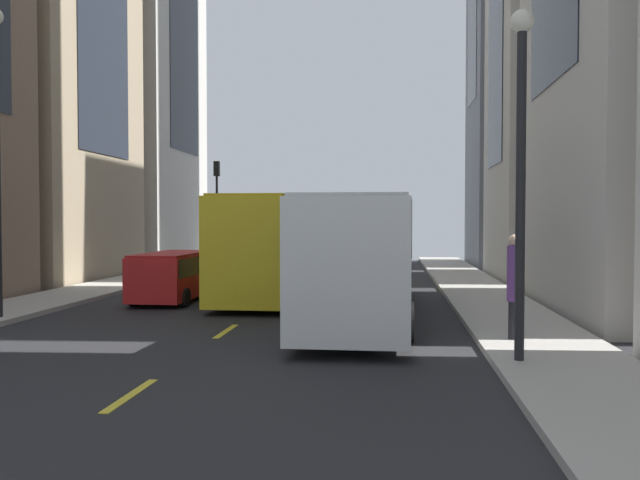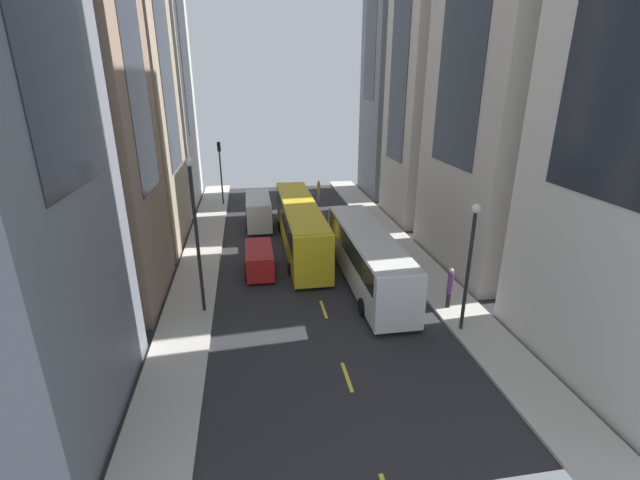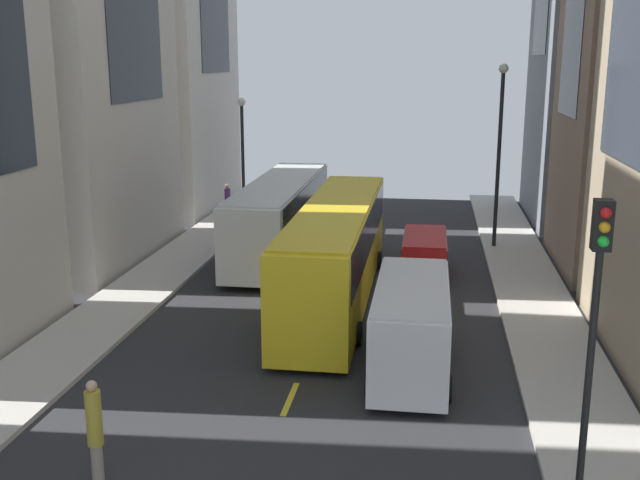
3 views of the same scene
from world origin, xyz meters
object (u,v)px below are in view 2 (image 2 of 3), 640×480
Objects in this scene: city_bus_white at (367,253)px; delivery_van_white at (258,209)px; streetcar_yellow at (300,222)px; pedestrian_walking_far at (319,191)px; pedestrian_crossing_near at (450,286)px; car_red_0 at (259,258)px; traffic_light_near_corner at (220,162)px.

city_bus_white reaches higher than delivery_van_white.
streetcar_yellow is 6.87m from delivery_van_white.
pedestrian_walking_far is (-6.41, -6.78, -0.30)m from delivery_van_white.
delivery_van_white is 9.34m from pedestrian_walking_far.
city_bus_white reaches higher than pedestrian_crossing_near.
streetcar_yellow is (3.40, -6.49, 0.12)m from city_bus_white.
streetcar_yellow is at bearing 115.22° from delivery_van_white.
pedestrian_crossing_near is (-10.19, 6.77, 0.42)m from car_red_0.
pedestrian_crossing_near is 27.41m from traffic_light_near_corner.
pedestrian_walking_far is at bearing -133.38° from delivery_van_white.
pedestrian_crossing_near is at bearing -12.36° from pedestrian_walking_far.
traffic_light_near_corner is at bearing -64.52° from streetcar_yellow.
traffic_light_near_corner is at bearing -112.22° from pedestrian_walking_far.
pedestrian_crossing_near is 23.80m from pedestrian_walking_far.
traffic_light_near_corner is (3.38, -7.01, 2.94)m from delivery_van_white.
traffic_light_near_corner is at bearing -79.63° from car_red_0.
car_red_0 is at bearing -99.70° from pedestrian_crossing_near.
car_red_0 is at bearing 88.46° from delivery_van_white.
streetcar_yellow is 13.47m from pedestrian_walking_far.
traffic_light_near_corner is (9.79, -0.23, 3.24)m from pedestrian_walking_far.
city_bus_white reaches higher than car_red_0.
city_bus_white is 5.59× the size of pedestrian_walking_far.
streetcar_yellow reaches higher than car_red_0.
pedestrian_crossing_near is at bearing 120.65° from delivery_van_white.
delivery_van_white is 8.32m from traffic_light_near_corner.
city_bus_white is at bearing 116.21° from traffic_light_near_corner.
delivery_van_white is 19.47m from pedestrian_crossing_near.
delivery_van_white is (6.32, -12.68, -0.49)m from city_bus_white.
traffic_light_near_corner reaches higher than city_bus_white.
city_bus_white is 19.48m from pedestrian_walking_far.
pedestrian_walking_far is at bearing -111.72° from car_red_0.
pedestrian_walking_far is (-3.49, -12.97, -0.91)m from streetcar_yellow.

